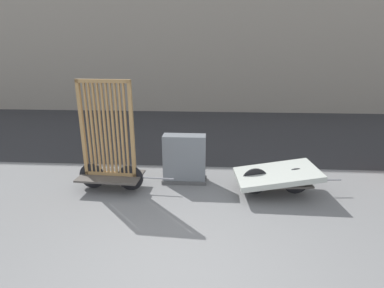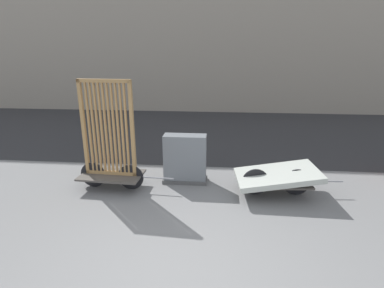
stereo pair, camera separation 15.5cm
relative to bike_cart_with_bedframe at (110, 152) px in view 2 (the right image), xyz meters
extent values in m
plane|color=slate|center=(1.72, -2.59, -0.81)|extent=(60.00, 60.00, 0.00)
cube|color=#2D2D30|center=(1.72, 5.02, -0.81)|extent=(56.00, 7.21, 0.01)
cube|color=#9E9384|center=(1.72, 10.62, 4.38)|extent=(48.00, 4.00, 10.39)
cube|color=#4C4742|center=(0.00, 0.00, -0.52)|extent=(1.34, 0.83, 0.04)
cylinder|color=black|center=(0.42, -0.02, -0.54)|extent=(0.55, 0.07, 0.55)
cylinder|color=black|center=(-0.43, 0.02, -0.54)|extent=(0.55, 0.07, 0.55)
cylinder|color=gray|center=(0.99, -0.06, -0.52)|extent=(0.70, 0.07, 0.03)
cube|color=#A87F4C|center=(0.00, 0.00, -0.46)|extent=(1.12, 0.13, 0.07)
cube|color=#A87F4C|center=(0.00, 0.00, 1.46)|extent=(1.12, 0.13, 0.07)
cube|color=#A87F4C|center=(-0.53, 0.03, 0.50)|extent=(0.07, 0.07, 1.99)
cube|color=#A87F4C|center=(0.52, -0.03, 0.50)|extent=(0.07, 0.07, 1.99)
cube|color=#A87F4C|center=(-0.40, 0.02, 0.50)|extent=(0.04, 0.05, 1.92)
cube|color=#A87F4C|center=(-0.31, 0.02, 0.50)|extent=(0.04, 0.05, 1.92)
cube|color=#A87F4C|center=(-0.23, 0.01, 0.50)|extent=(0.04, 0.05, 1.92)
cube|color=#A87F4C|center=(-0.14, 0.01, 0.50)|extent=(0.04, 0.05, 1.92)
cube|color=#A87F4C|center=(-0.05, 0.00, 0.50)|extent=(0.04, 0.05, 1.92)
cube|color=#A87F4C|center=(0.04, 0.00, 0.50)|extent=(0.04, 0.05, 1.92)
cube|color=#A87F4C|center=(0.13, -0.01, 0.50)|extent=(0.04, 0.05, 1.92)
cube|color=#A87F4C|center=(0.22, -0.01, 0.50)|extent=(0.04, 0.05, 1.92)
cube|color=#A87F4C|center=(0.30, -0.02, 0.50)|extent=(0.04, 0.05, 1.92)
cube|color=#A87F4C|center=(0.39, -0.02, 0.50)|extent=(0.04, 0.05, 1.92)
cube|color=#4C4742|center=(3.44, 0.00, -0.52)|extent=(1.35, 0.85, 0.04)
cylinder|color=black|center=(3.86, 0.03, -0.54)|extent=(0.55, 0.08, 0.55)
cylinder|color=black|center=(3.02, -0.03, -0.54)|extent=(0.55, 0.08, 0.55)
cylinder|color=gray|center=(4.44, 0.08, -0.52)|extent=(0.70, 0.08, 0.03)
cube|color=#B2B7AD|center=(3.44, 0.00, -0.39)|extent=(1.69, 1.17, 0.33)
cube|color=#4C4C4C|center=(1.52, 0.47, -0.77)|extent=(0.99, 0.41, 0.08)
cube|color=slate|center=(1.52, 0.47, -0.27)|extent=(0.93, 0.35, 1.09)
camera|label=1|loc=(2.08, -5.73, 2.01)|focal=28.00mm
camera|label=2|loc=(2.24, -5.72, 2.01)|focal=28.00mm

